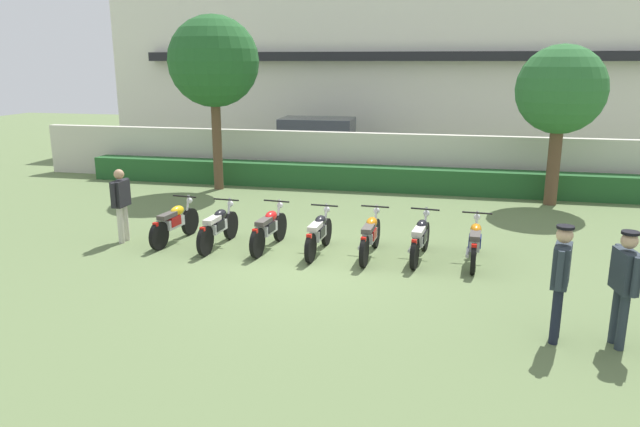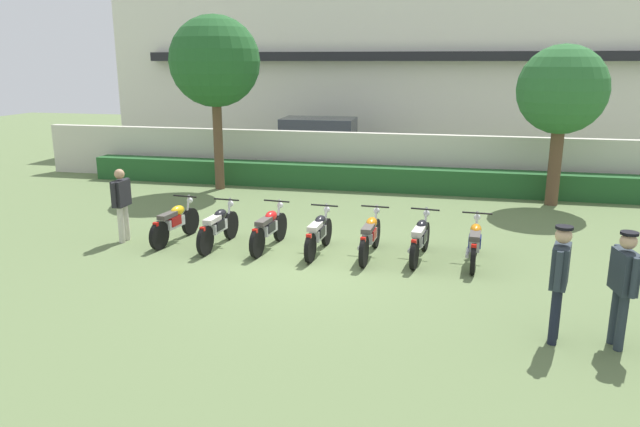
# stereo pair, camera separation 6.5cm
# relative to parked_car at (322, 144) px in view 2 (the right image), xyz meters

# --- Properties ---
(ground) EXTENTS (60.00, 60.00, 0.00)m
(ground) POSITION_rel_parked_car_xyz_m (2.13, -10.72, -0.94)
(ground) COLOR #607547
(building) EXTENTS (24.29, 6.50, 7.81)m
(building) POSITION_rel_parked_car_xyz_m (2.13, 5.76, 2.97)
(building) COLOR silver
(building) RESTS_ON ground
(compound_wall) EXTENTS (23.08, 0.30, 1.72)m
(compound_wall) POSITION_rel_parked_car_xyz_m (2.13, -2.76, -0.08)
(compound_wall) COLOR beige
(compound_wall) RESTS_ON ground
(hedge_row) EXTENTS (18.46, 0.70, 0.75)m
(hedge_row) POSITION_rel_parked_car_xyz_m (2.13, -3.46, -0.56)
(hedge_row) COLOR #235628
(hedge_row) RESTS_ON ground
(parked_car) EXTENTS (4.55, 2.18, 1.89)m
(parked_car) POSITION_rel_parked_car_xyz_m (0.00, 0.00, 0.00)
(parked_car) COLOR navy
(parked_car) RESTS_ON ground
(tree_near_inspector) EXTENTS (2.76, 2.76, 5.33)m
(tree_near_inspector) POSITION_rel_parked_car_xyz_m (-2.37, -4.36, 2.98)
(tree_near_inspector) COLOR brown
(tree_near_inspector) RESTS_ON ground
(tree_far_side) EXTENTS (2.41, 2.41, 4.42)m
(tree_far_side) POSITION_rel_parked_car_xyz_m (7.63, -4.30, 2.23)
(tree_far_side) COLOR brown
(tree_far_side) RESTS_ON ground
(motorcycle_in_row_0) EXTENTS (0.60, 1.87, 0.97)m
(motorcycle_in_row_0) POSITION_rel_parked_car_xyz_m (-1.16, -9.97, -0.48)
(motorcycle_in_row_0) COLOR black
(motorcycle_in_row_0) RESTS_ON ground
(motorcycle_in_row_1) EXTENTS (0.60, 1.90, 0.98)m
(motorcycle_in_row_1) POSITION_rel_parked_car_xyz_m (-0.07, -10.10, -0.48)
(motorcycle_in_row_1) COLOR black
(motorcycle_in_row_1) RESTS_ON ground
(motorcycle_in_row_2) EXTENTS (0.60, 1.91, 0.98)m
(motorcycle_in_row_2) POSITION_rel_parked_car_xyz_m (1.05, -9.99, -0.48)
(motorcycle_in_row_2) COLOR black
(motorcycle_in_row_2) RESTS_ON ground
(motorcycle_in_row_3) EXTENTS (0.60, 1.84, 0.96)m
(motorcycle_in_row_3) POSITION_rel_parked_car_xyz_m (2.17, -10.06, -0.49)
(motorcycle_in_row_3) COLOR black
(motorcycle_in_row_3) RESTS_ON ground
(motorcycle_in_row_4) EXTENTS (0.60, 1.97, 0.97)m
(motorcycle_in_row_4) POSITION_rel_parked_car_xyz_m (3.27, -10.04, -0.48)
(motorcycle_in_row_4) COLOR black
(motorcycle_in_row_4) RESTS_ON ground
(motorcycle_in_row_5) EXTENTS (0.60, 1.90, 0.97)m
(motorcycle_in_row_5) POSITION_rel_parked_car_xyz_m (4.29, -9.98, -0.49)
(motorcycle_in_row_5) COLOR black
(motorcycle_in_row_5) RESTS_ON ground
(motorcycle_in_row_6) EXTENTS (0.60, 1.86, 0.96)m
(motorcycle_in_row_6) POSITION_rel_parked_car_xyz_m (5.37, -10.02, -0.49)
(motorcycle_in_row_6) COLOR black
(motorcycle_in_row_6) RESTS_ON ground
(inspector_person) EXTENTS (0.22, 0.67, 1.66)m
(inspector_person) POSITION_rel_parked_car_xyz_m (-2.30, -10.20, 0.04)
(inspector_person) COLOR beige
(inspector_person) RESTS_ON ground
(officer_0) EXTENTS (0.33, 0.67, 1.74)m
(officer_0) POSITION_rel_parked_car_xyz_m (6.43, -13.27, 0.10)
(officer_0) COLOR black
(officer_0) RESTS_ON ground
(officer_1) EXTENTS (0.30, 0.67, 1.71)m
(officer_1) POSITION_rel_parked_car_xyz_m (7.27, -13.26, 0.08)
(officer_1) COLOR #28333D
(officer_1) RESTS_ON ground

